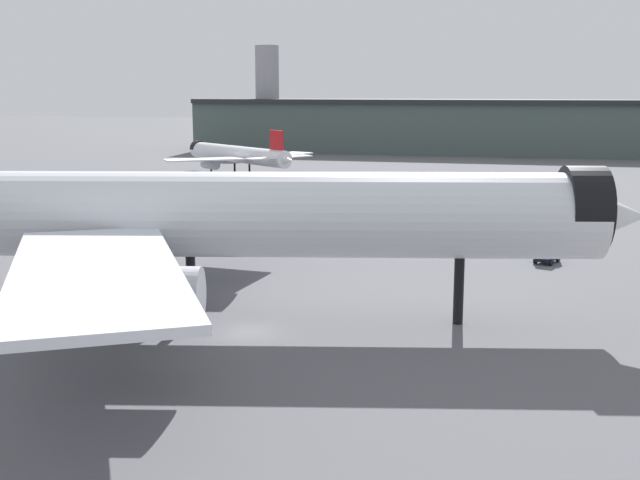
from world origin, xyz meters
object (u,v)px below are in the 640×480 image
(airliner_far_taxiway, at_px, (238,155))
(traffic_cone_near_nose, at_px, (417,243))
(airliner_near_gate, at_px, (213,216))
(baggage_tug_wing, at_px, (548,254))

(airliner_far_taxiway, bearing_deg, traffic_cone_near_nose, 162.54)
(airliner_near_gate, height_order, baggage_tug_wing, airliner_near_gate)
(airliner_near_gate, bearing_deg, traffic_cone_near_nose, 59.40)
(airliner_far_taxiway, bearing_deg, airliner_near_gate, 147.00)
(airliner_near_gate, xyz_separation_m, airliner_far_taxiway, (-25.39, 104.68, -3.89))
(airliner_near_gate, relative_size, traffic_cone_near_nose, 91.73)
(traffic_cone_near_nose, bearing_deg, airliner_near_gate, -113.38)
(airliner_far_taxiway, relative_size, baggage_tug_wing, 8.98)
(baggage_tug_wing, distance_m, traffic_cone_near_nose, 15.54)
(baggage_tug_wing, xyz_separation_m, traffic_cone_near_nose, (-13.74, 7.24, -0.61))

